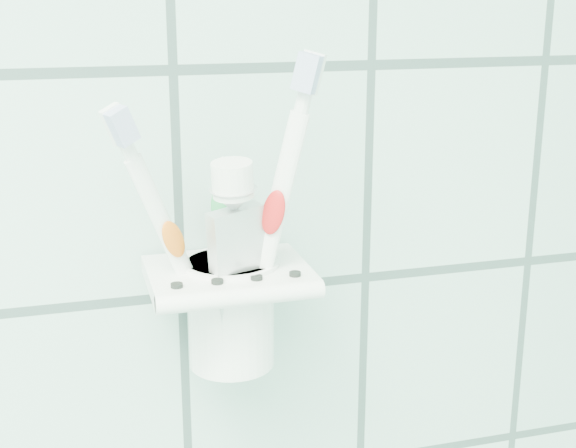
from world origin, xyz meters
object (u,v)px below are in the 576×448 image
Objects in this scene: toothbrush_blue at (223,214)px; toothpaste_tube at (242,246)px; holder_bracket at (228,277)px; cup at (231,308)px; toothbrush_orange at (239,208)px; toothbrush_pink at (216,216)px.

toothbrush_blue is 0.03m from toothpaste_tube.
holder_bracket is 0.74× the size of toothpaste_tube.
cup is at bearing -56.94° from toothbrush_blue.
toothbrush_orange is (0.00, -0.01, 0.08)m from cup.
cup is at bearing 146.49° from toothbrush_orange.
toothbrush_pink is 1.31× the size of toothpaste_tube.
toothbrush_blue is 1.33× the size of toothpaste_tube.
toothbrush_blue reaches higher than cup.
toothbrush_orange is 1.46× the size of toothpaste_tube.
holder_bracket is 0.50× the size of toothbrush_orange.
toothbrush_blue is 0.02m from toothbrush_orange.
toothbrush_pink is 0.01m from toothbrush_blue.
toothbrush_pink reaches higher than holder_bracket.
toothpaste_tube is at bearing -80.24° from toothbrush_pink.
cup is 0.05m from toothpaste_tube.
toothbrush_orange reaches higher than holder_bracket.
cup is at bearing 53.75° from holder_bracket.
toothpaste_tube is (0.00, -0.00, -0.03)m from toothbrush_orange.
toothpaste_tube is at bearing -64.46° from cup.
toothbrush_pink is 0.02m from toothbrush_orange.
cup is at bearing 96.64° from toothpaste_tube.
toothbrush_blue is (-0.00, 0.01, 0.07)m from cup.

